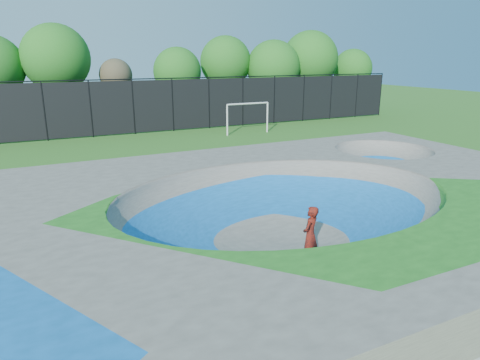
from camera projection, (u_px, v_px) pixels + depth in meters
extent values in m
plane|color=#275E1A|center=(284.00, 235.00, 13.86)|extent=(120.00, 120.00, 0.00)
cube|color=gray|center=(285.00, 213.00, 13.65)|extent=(22.00, 14.00, 1.50)
imported|color=#AF200E|center=(310.00, 235.00, 11.78)|extent=(0.73, 0.67, 1.67)
cube|color=black|center=(309.00, 262.00, 12.01)|extent=(0.78, 0.60, 0.05)
cylinder|color=silver|center=(227.00, 120.00, 31.06)|extent=(0.12, 0.12, 2.24)
cylinder|color=silver|center=(267.00, 117.00, 32.48)|extent=(0.12, 0.12, 2.24)
cylinder|color=silver|center=(248.00, 104.00, 31.46)|extent=(3.35, 0.12, 0.12)
cylinder|color=black|center=(44.00, 111.00, 28.86)|extent=(0.09, 0.09, 4.00)
cylinder|color=black|center=(91.00, 109.00, 30.13)|extent=(0.09, 0.09, 4.00)
cylinder|color=black|center=(133.00, 107.00, 31.40)|extent=(0.09, 0.09, 4.00)
cylinder|color=black|center=(173.00, 105.00, 32.67)|extent=(0.09, 0.09, 4.00)
cylinder|color=black|center=(209.00, 103.00, 33.95)|extent=(0.09, 0.09, 4.00)
cylinder|color=black|center=(243.00, 102.00, 35.22)|extent=(0.09, 0.09, 4.00)
cylinder|color=black|center=(274.00, 100.00, 36.49)|extent=(0.09, 0.09, 4.00)
cylinder|color=black|center=(303.00, 98.00, 37.77)|extent=(0.09, 0.09, 4.00)
cylinder|color=black|center=(331.00, 97.00, 39.04)|extent=(0.09, 0.09, 4.00)
cylinder|color=black|center=(356.00, 96.00, 40.31)|extent=(0.09, 0.09, 4.00)
cylinder|color=black|center=(380.00, 95.00, 41.58)|extent=(0.09, 0.09, 4.00)
cube|color=black|center=(133.00, 107.00, 31.40)|extent=(48.00, 0.03, 3.80)
cylinder|color=black|center=(132.00, 79.00, 30.85)|extent=(48.00, 0.08, 0.08)
cylinder|color=#402D20|center=(62.00, 107.00, 33.06)|extent=(0.44, 0.44, 3.58)
sphere|color=#1C6119|center=(56.00, 58.00, 32.04)|extent=(5.03, 5.03, 5.03)
cylinder|color=#402D20|center=(118.00, 108.00, 34.93)|extent=(0.44, 0.44, 3.04)
sphere|color=brown|center=(116.00, 75.00, 34.20)|extent=(2.60, 2.60, 2.60)
cylinder|color=#402D20|center=(179.00, 105.00, 38.19)|extent=(0.44, 0.44, 2.76)
sphere|color=#1C6119|center=(177.00, 71.00, 37.37)|extent=(4.17, 4.17, 4.17)
cylinder|color=#402D20|center=(226.00, 99.00, 41.13)|extent=(0.44, 0.44, 3.29)
sphere|color=#1C6119|center=(226.00, 62.00, 40.18)|extent=(4.79, 4.79, 4.79)
cylinder|color=#402D20|center=(273.00, 102.00, 41.35)|extent=(0.44, 0.44, 2.69)
sphere|color=#1C6119|center=(273.00, 67.00, 40.45)|extent=(5.07, 5.07, 5.07)
cylinder|color=#402D20|center=(308.00, 97.00, 43.33)|extent=(0.44, 0.44, 3.23)
sphere|color=#1C6119|center=(310.00, 59.00, 42.31)|extent=(5.52, 5.52, 5.52)
cylinder|color=#402D20|center=(350.00, 96.00, 46.39)|extent=(0.44, 0.44, 2.79)
sphere|color=#1C6119|center=(352.00, 69.00, 45.58)|extent=(4.10, 4.10, 4.10)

